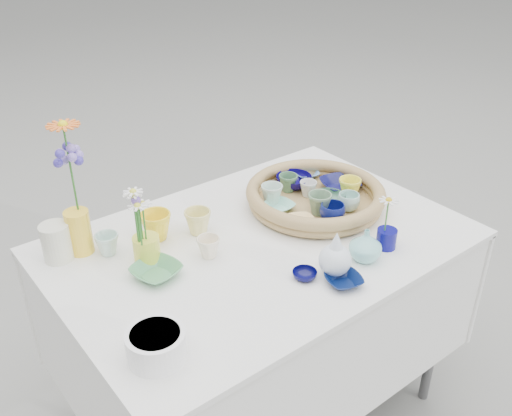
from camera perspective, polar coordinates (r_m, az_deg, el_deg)
ground at (r=2.29m, az=0.33°, el=-19.51°), size 80.00×80.00×0.00m
display_table at (r=2.29m, az=0.33°, el=-19.51°), size 1.26×0.86×0.77m
wicker_tray at (r=1.95m, az=5.95°, el=1.16°), size 0.47×0.47×0.08m
tray_ceramic_0 at (r=2.05m, az=3.81°, el=2.70°), size 0.17×0.17×0.04m
tray_ceramic_1 at (r=2.05m, az=8.40°, el=2.32°), size 0.17×0.17×0.03m
tray_ceramic_2 at (r=1.98m, az=9.34°, el=1.95°), size 0.10×0.10×0.07m
tray_ceramic_3 at (r=1.94m, az=7.31°, el=0.83°), size 0.13×0.13×0.03m
tray_ceramic_4 at (r=1.87m, az=6.37°, el=0.42°), size 0.10×0.10×0.07m
tray_ceramic_5 at (r=1.90m, az=2.32°, el=0.15°), size 0.10×0.10×0.02m
tray_ceramic_6 at (r=1.92m, az=1.59°, el=1.37°), size 0.10×0.10×0.07m
tray_ceramic_7 at (r=1.98m, az=5.24°, el=1.94°), size 0.06×0.06×0.06m
tray_ceramic_8 at (r=2.12m, az=5.04°, el=3.42°), size 0.11×0.11×0.02m
tray_ceramic_9 at (r=1.83m, az=7.64°, el=-0.51°), size 0.10×0.10×0.06m
tray_ceramic_10 at (r=1.81m, az=4.40°, el=-1.48°), size 0.13×0.13×0.02m
tray_ceramic_11 at (r=1.91m, az=9.24°, el=0.60°), size 0.09×0.09×0.06m
tray_ceramic_12 at (r=2.01m, az=3.23°, el=2.51°), size 0.08×0.08×0.06m
loose_ceramic_0 at (r=1.79m, az=-9.97°, el=-1.79°), size 0.12×0.12×0.09m
loose_ceramic_1 at (r=1.80m, az=-5.83°, el=-1.40°), size 0.09×0.09×0.08m
loose_ceramic_2 at (r=1.64m, az=-9.94°, el=-6.28°), size 0.16×0.16×0.03m
loose_ceramic_3 at (r=1.69m, az=-4.76°, el=-3.93°), size 0.08×0.08×0.06m
loose_ceramic_4 at (r=1.61m, az=4.88°, el=-6.66°), size 0.08×0.08×0.02m
loose_ceramic_5 at (r=1.75m, az=-14.64°, el=-3.52°), size 0.08×0.08×0.07m
loose_ceramic_6 at (r=1.60m, az=8.76°, el=-7.18°), size 0.12×0.12×0.02m
fluted_bowl at (r=1.38m, az=-9.96°, el=-13.36°), size 0.19×0.19×0.07m
bud_vase_paleblue at (r=1.61m, az=7.96°, el=-4.44°), size 0.11×0.11×0.14m
bud_vase_seafoam at (r=1.69m, az=10.92°, el=-3.65°), size 0.12×0.12×0.10m
bud_vase_cobalt at (r=1.77m, az=12.91°, el=-2.99°), size 0.07×0.07×0.06m
single_daisy at (r=1.73m, az=12.93°, el=-0.74°), size 0.08×0.08×0.12m
tall_vase_yellow at (r=1.77m, az=-17.27°, el=-2.30°), size 0.09×0.09×0.14m
gerbera at (r=1.69m, az=-18.04°, el=3.77°), size 0.12×0.12×0.28m
hydrangea at (r=1.70m, az=-17.78°, el=2.36°), size 0.09×0.09×0.24m
white_pitcher at (r=1.76m, az=-19.33°, el=-3.25°), size 0.14×0.13×0.11m
daisy_cup at (r=1.69m, az=-10.87°, el=-4.09°), size 0.10×0.10×0.08m
daisy_posy at (r=1.61m, az=-11.44°, el=-0.77°), size 0.10×0.10×0.17m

